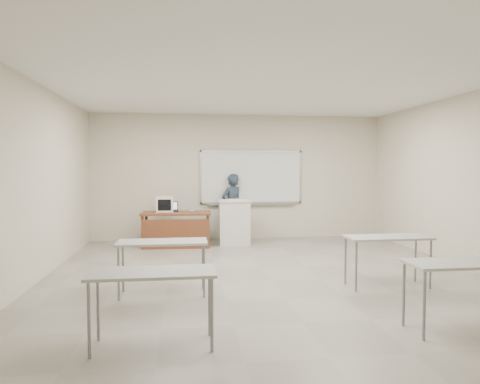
{
  "coord_description": "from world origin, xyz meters",
  "views": [
    {
      "loc": [
        -1.28,
        -6.29,
        1.7
      ],
      "look_at": [
        -0.2,
        2.2,
        1.23
      ],
      "focal_mm": 32.0,
      "sensor_mm": 36.0,
      "label": 1
    }
  ],
  "objects": [
    {
      "name": "student_desks",
      "position": [
        -0.0,
        -1.35,
        0.67
      ],
      "size": [
        4.4,
        2.2,
        0.73
      ],
      "color": "#A2A29C",
      "rests_on": "floor"
    },
    {
      "name": "presenter",
      "position": [
        -0.18,
        3.88,
        0.79
      ],
      "size": [
        0.69,
        0.62,
        1.58
      ],
      "primitive_type": "imported",
      "rotation": [
        0.0,
        0.0,
        3.68
      ],
      "color": "black",
      "rests_on": "floor"
    },
    {
      "name": "podium",
      "position": [
        -0.2,
        3.2,
        0.5
      ],
      "size": [
        0.71,
        0.52,
        1.0
      ],
      "rotation": [
        0.0,
        0.0,
        -0.04
      ],
      "color": "beige",
      "rests_on": "floor"
    },
    {
      "name": "laptop",
      "position": [
        -1.59,
        3.29,
        0.8
      ],
      "size": [
        0.29,
        0.27,
        0.22
      ],
      "rotation": [
        0.0,
        0.0,
        0.08
      ],
      "color": "black",
      "rests_on": "instructor_desk"
    },
    {
      "name": "instructor_desk",
      "position": [
        -1.49,
        3.03,
        0.55
      ],
      "size": [
        1.5,
        0.75,
        0.75
      ],
      "rotation": [
        0.0,
        0.0,
        -0.04
      ],
      "color": "brown",
      "rests_on": "floor"
    },
    {
      "name": "mouse",
      "position": [
        -1.15,
        3.14,
        0.77
      ],
      "size": [
        0.12,
        0.09,
        0.04
      ],
      "primitive_type": "ellipsoid",
      "rotation": [
        0.0,
        0.0,
        0.21
      ],
      "color": "#ACB0B5",
      "rests_on": "instructor_desk"
    },
    {
      "name": "whiteboard",
      "position": [
        0.3,
        3.97,
        1.48
      ],
      "size": [
        2.48,
        0.1,
        1.31
      ],
      "color": "white",
      "rests_on": "floor"
    },
    {
      "name": "floor",
      "position": [
        0.0,
        0.0,
        -0.01
      ],
      "size": [
        7.0,
        8.0,
        0.01
      ],
      "primitive_type": "cube",
      "color": "gray",
      "rests_on": "ground"
    },
    {
      "name": "crt_monitor",
      "position": [
        -1.74,
        3.26,
        0.92
      ],
      "size": [
        0.37,
        0.42,
        0.35
      ],
      "rotation": [
        0.0,
        0.0,
        0.01
      ],
      "color": "beige",
      "rests_on": "instructor_desk"
    },
    {
      "name": "keyboard",
      "position": [
        -0.15,
        3.08,
        1.01
      ],
      "size": [
        0.48,
        0.17,
        0.03
      ],
      "primitive_type": "cube",
      "rotation": [
        0.0,
        0.0,
        -0.02
      ],
      "color": "beige",
      "rests_on": "podium"
    }
  ]
}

